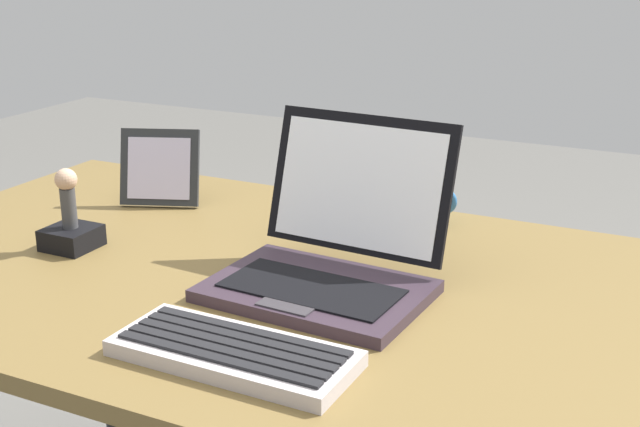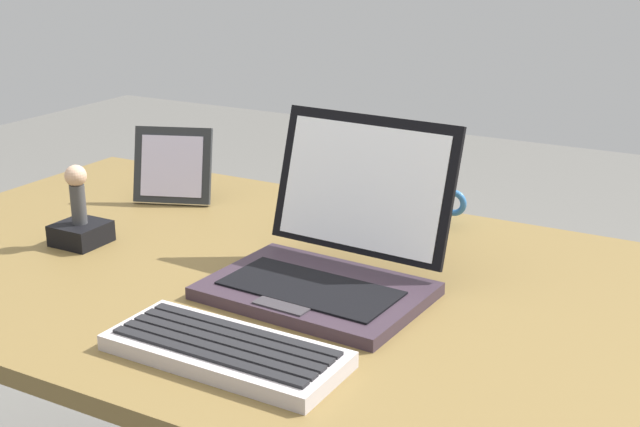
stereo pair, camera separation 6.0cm
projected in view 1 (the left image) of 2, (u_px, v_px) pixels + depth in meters
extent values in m
cube|color=brown|center=(345.00, 295.00, 1.27)|extent=(1.67, 0.83, 0.03)
cylinder|color=black|center=(108.00, 320.00, 2.01)|extent=(0.05, 0.05, 0.70)
cube|color=#322530|center=(317.00, 291.00, 1.23)|extent=(0.32, 0.23, 0.02)
cube|color=black|center=(311.00, 288.00, 1.21)|extent=(0.26, 0.13, 0.00)
cube|color=#333034|center=(286.00, 306.00, 1.16)|extent=(0.08, 0.04, 0.00)
cube|color=black|center=(360.00, 184.00, 1.30)|extent=(0.30, 0.09, 0.21)
cube|color=white|center=(358.00, 186.00, 1.30)|extent=(0.27, 0.07, 0.18)
cube|color=yellow|center=(358.00, 203.00, 1.30)|extent=(0.25, 0.02, 0.01)
cube|color=#BDB5B7|center=(234.00, 353.00, 1.05)|extent=(0.31, 0.13, 0.02)
cube|color=black|center=(215.00, 358.00, 1.01)|extent=(0.28, 0.02, 0.00)
cube|color=black|center=(225.00, 351.00, 1.02)|extent=(0.28, 0.02, 0.00)
cube|color=black|center=(234.00, 344.00, 1.04)|extent=(0.28, 0.02, 0.00)
cube|color=black|center=(242.00, 338.00, 1.06)|extent=(0.28, 0.02, 0.00)
cube|color=black|center=(251.00, 331.00, 1.08)|extent=(0.28, 0.02, 0.00)
cube|color=#242729|center=(160.00, 167.00, 1.62)|extent=(0.16, 0.10, 0.14)
cube|color=silver|center=(159.00, 168.00, 1.62)|extent=(0.13, 0.08, 0.11)
cube|color=#242729|center=(166.00, 192.00, 1.67)|extent=(0.02, 0.02, 0.03)
cube|color=black|center=(72.00, 238.00, 1.42)|extent=(0.08, 0.08, 0.04)
cylinder|color=#3C3C3E|center=(69.00, 208.00, 1.40)|extent=(0.03, 0.03, 0.07)
sphere|color=tan|center=(66.00, 179.00, 1.38)|extent=(0.04, 0.04, 0.04)
cylinder|color=#306AA9|center=(412.00, 199.00, 1.54)|extent=(0.08, 0.08, 0.08)
torus|color=#306AA9|center=(444.00, 201.00, 1.52)|extent=(0.05, 0.01, 0.05)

